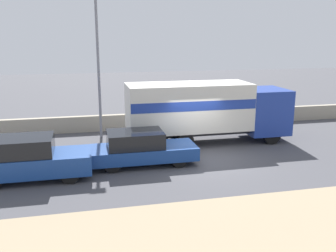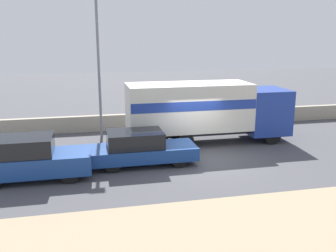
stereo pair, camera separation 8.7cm
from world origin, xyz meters
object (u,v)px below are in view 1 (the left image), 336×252
(street_lamp, at_px, (98,52))
(box_truck, at_px, (205,108))
(car_hatchback, at_px, (141,148))
(car_sedan_second, at_px, (30,159))

(street_lamp, xyz_separation_m, box_truck, (5.15, -2.41, -2.73))
(car_hatchback, distance_m, car_sedan_second, 4.43)
(street_lamp, relative_size, car_hatchback, 1.77)
(street_lamp, bearing_deg, box_truck, -25.09)
(box_truck, xyz_separation_m, car_hatchback, (-3.72, -2.61, -1.06))
(box_truck, bearing_deg, street_lamp, 154.91)
(car_hatchback, bearing_deg, box_truck, 34.98)
(car_sedan_second, bearing_deg, box_truck, 22.53)
(box_truck, height_order, car_hatchback, box_truck)
(street_lamp, bearing_deg, car_sedan_second, -117.01)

